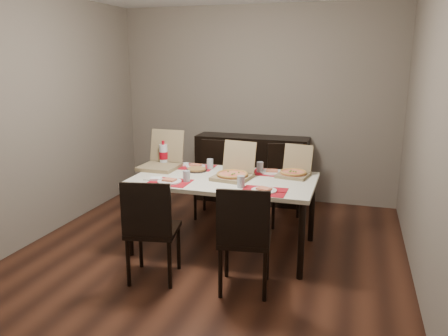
{
  "coord_description": "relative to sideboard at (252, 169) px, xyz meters",
  "views": [
    {
      "loc": [
        1.32,
        -3.84,
        1.9
      ],
      "look_at": [
        0.09,
        0.19,
        0.85
      ],
      "focal_mm": 35.0,
      "sensor_mm": 36.0,
      "label": 1
    }
  ],
  "objects": [
    {
      "name": "setting_near_left",
      "position": [
        -0.34,
        -1.89,
        0.32
      ],
      "size": [
        0.48,
        0.3,
        0.11
      ],
      "color": "#B20B19",
      "rests_on": "dining_table"
    },
    {
      "name": "sideboard",
      "position": [
        0.0,
        0.0,
        0.0
      ],
      "size": [
        1.5,
        0.4,
        0.9
      ],
      "primitive_type": "cube",
      "color": "black",
      "rests_on": "ground"
    },
    {
      "name": "dip_bowl",
      "position": [
        0.19,
        -1.43,
        0.31
      ],
      "size": [
        0.13,
        0.13,
        0.02
      ],
      "primitive_type": "imported",
      "rotation": [
        0.0,
        0.0,
        -0.38
      ],
      "color": "white",
      "rests_on": "dining_table"
    },
    {
      "name": "napkin_loose",
      "position": [
        0.08,
        -1.57,
        0.31
      ],
      "size": [
        0.15,
        0.14,
        0.02
      ],
      "primitive_type": "cube",
      "rotation": [
        0.0,
        0.0,
        0.28
      ],
      "color": "white",
      "rests_on": "dining_table"
    },
    {
      "name": "room_walls",
      "position": [
        0.0,
        -1.35,
        1.28
      ],
      "size": [
        3.84,
        4.02,
        2.62
      ],
      "color": "gray",
      "rests_on": "ground"
    },
    {
      "name": "pizza_box_right",
      "position": [
        0.75,
        -1.31,
        0.35
      ],
      "size": [
        0.35,
        0.38,
        0.3
      ],
      "color": "olive",
      "rests_on": "dining_table"
    },
    {
      "name": "pizza_box_center",
      "position": [
        0.19,
        -1.58,
        0.36
      ],
      "size": [
        0.4,
        0.43,
        0.35
      ],
      "color": "olive",
      "rests_on": "dining_table"
    },
    {
      "name": "chair_far_left",
      "position": [
        -0.3,
        -0.67,
        0.06
      ],
      "size": [
        0.43,
        0.43,
        0.93
      ],
      "color": "black",
      "rests_on": "ground"
    },
    {
      "name": "setting_far_left",
      "position": [
        -0.3,
        -1.27,
        0.32
      ],
      "size": [
        0.52,
        0.3,
        0.11
      ],
      "color": "#B20B19",
      "rests_on": "dining_table"
    },
    {
      "name": "dining_table",
      "position": [
        0.09,
        -1.59,
        0.23
      ],
      "size": [
        1.8,
        1.0,
        0.75
      ],
      "color": "beige",
      "rests_on": "ground"
    },
    {
      "name": "soda_bottle",
      "position": [
        -0.7,
        -1.29,
        0.42
      ],
      "size": [
        0.09,
        0.09,
        0.28
      ],
      "color": "silver",
      "rests_on": "dining_table"
    },
    {
      "name": "setting_near_right",
      "position": [
        0.51,
        -1.92,
        0.32
      ],
      "size": [
        0.47,
        0.3,
        0.11
      ],
      "color": "#B20B19",
      "rests_on": "dining_table"
    },
    {
      "name": "chair_far_right",
      "position": [
        0.57,
        -0.65,
        0.06
      ],
      "size": [
        0.53,
        0.53,
        0.93
      ],
      "color": "black",
      "rests_on": "ground"
    },
    {
      "name": "faina_plate",
      "position": [
        -0.27,
        -1.42,
        0.31
      ],
      "size": [
        0.22,
        0.22,
        0.03
      ],
      "color": "black",
      "rests_on": "dining_table"
    },
    {
      "name": "pizza_box_left",
      "position": [
        -0.68,
        -1.4,
        0.36
      ],
      "size": [
        0.4,
        0.45,
        0.39
      ],
      "color": "olive",
      "rests_on": "dining_table"
    },
    {
      "name": "ground",
      "position": [
        0.0,
        -1.78,
        -0.46
      ],
      "size": [
        3.8,
        4.0,
        0.02
      ],
      "primitive_type": "cube",
      "color": "#442215",
      "rests_on": "ground"
    },
    {
      "name": "chair_near_left",
      "position": [
        -0.3,
        -2.46,
        0.06
      ],
      "size": [
        0.49,
        0.49,
        0.93
      ],
      "color": "black",
      "rests_on": "ground"
    },
    {
      "name": "setting_far_right",
      "position": [
        0.48,
        -1.27,
        0.32
      ],
      "size": [
        0.49,
        0.3,
        0.11
      ],
      "color": "#B20B19",
      "rests_on": "dining_table"
    },
    {
      "name": "chair_near_right",
      "position": [
        0.51,
        -2.41,
        0.06
      ],
      "size": [
        0.48,
        0.48,
        0.93
      ],
      "color": "black",
      "rests_on": "ground"
    }
  ]
}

